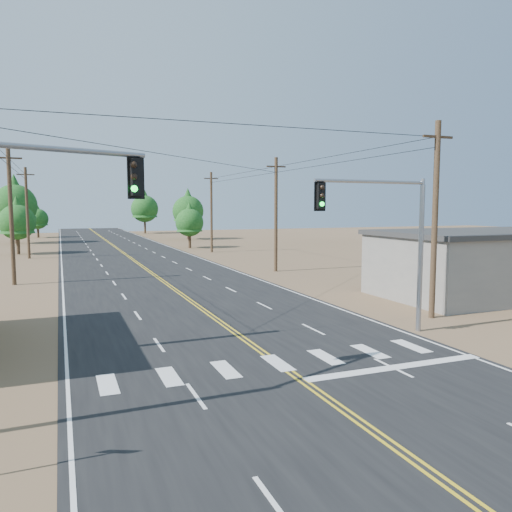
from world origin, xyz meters
TOP-DOWN VIEW (x-y plane):
  - ground at (0.00, 0.00)m, footprint 220.00×220.00m
  - road at (0.00, 30.00)m, footprint 15.00×200.00m
  - building_right at (19.00, 16.00)m, footprint 15.00×8.00m
  - utility_pole_left_mid at (-10.50, 32.00)m, footprint 1.80×0.30m
  - utility_pole_left_far at (-10.50, 52.00)m, footprint 1.80×0.30m
  - utility_pole_right_near at (10.50, 12.00)m, footprint 1.80×0.30m
  - utility_pole_right_mid at (10.50, 32.00)m, footprint 1.80×0.30m
  - utility_pole_right_far at (10.50, 52.00)m, footprint 1.80×0.30m
  - signal_mast_left at (-8.64, 6.09)m, footprint 5.62×2.24m
  - signal_mast_right at (6.36, 9.92)m, footprint 5.75×0.63m
  - tree_left_near at (-11.96, 57.80)m, footprint 4.22×4.22m
  - tree_left_mid at (-13.54, 77.34)m, footprint 6.45×6.45m
  - tree_left_far at (-10.98, 92.02)m, footprint 3.78×3.78m
  - tree_right_near at (9.46, 59.20)m, footprint 3.85×3.85m
  - tree_right_mid at (13.67, 77.09)m, footprint 5.37×5.37m
  - tree_right_far at (9.78, 99.79)m, footprint 5.74×5.74m

SIDE VIEW (x-z plane):
  - ground at x=0.00m, z-range 0.00..0.00m
  - road at x=0.00m, z-range 0.00..0.02m
  - building_right at x=19.00m, z-range 0.00..4.00m
  - tree_left_far at x=-10.98m, z-range 0.70..7.00m
  - tree_right_near at x=9.46m, z-range 0.71..7.13m
  - tree_left_near at x=-11.96m, z-range 0.78..7.82m
  - signal_mast_right at x=6.36m, z-range 1.23..8.21m
  - signal_mast_left at x=-8.64m, z-range 1.30..8.80m
  - utility_pole_left_mid at x=-10.50m, z-range 0.12..10.12m
  - utility_pole_left_far at x=-10.50m, z-range 0.12..10.12m
  - utility_pole_right_near at x=10.50m, z-range 0.12..10.12m
  - utility_pole_right_mid at x=10.50m, z-range 0.12..10.12m
  - utility_pole_right_far at x=10.50m, z-range 0.12..10.12m
  - tree_right_mid at x=13.67m, z-range 1.00..9.94m
  - tree_right_far at x=9.78m, z-range 1.07..10.63m
  - tree_left_mid at x=-13.54m, z-range 1.20..11.96m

